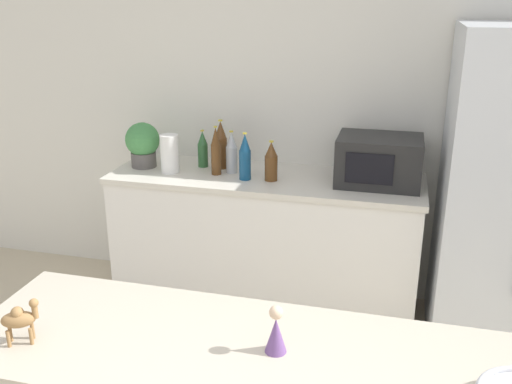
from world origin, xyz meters
TOP-DOWN VIEW (x-y plane):
  - wall_back at (0.00, 2.73)m, footprint 8.00×0.06m
  - back_counter at (-0.45, 2.40)m, footprint 1.91×0.63m
  - potted_plant at (-1.25, 2.39)m, footprint 0.22×0.22m
  - paper_towel_roll at (-1.04, 2.32)m, footprint 0.11×0.11m
  - microwave at (0.22, 2.42)m, footprint 0.48×0.37m
  - back_bottle_0 at (-0.88, 2.49)m, footprint 0.06×0.06m
  - back_bottle_1 at (-0.67, 2.41)m, footprint 0.07×0.07m
  - back_bottle_2 at (-0.55, 2.30)m, footprint 0.07×0.07m
  - back_bottle_3 at (-0.75, 2.35)m, footprint 0.06×0.06m
  - back_bottle_4 at (-0.40, 2.32)m, footprint 0.08×0.08m
  - back_bottle_5 at (-0.76, 2.49)m, footprint 0.08×0.08m
  - camel_figurine at (-0.70, 0.39)m, footprint 0.11×0.09m
  - wise_man_figurine_blue at (0.03, 0.53)m, footprint 0.06×0.06m

SIDE VIEW (x-z plane):
  - back_counter at x=-0.45m, z-range 0.00..0.88m
  - back_bottle_0 at x=-0.88m, z-range 0.88..1.12m
  - back_bottle_4 at x=-0.40m, z-range 0.88..1.12m
  - paper_towel_roll at x=-1.04m, z-range 0.88..1.12m
  - back_bottle_1 at x=-0.67m, z-range 0.88..1.14m
  - back_bottle_2 at x=-0.55m, z-range 0.88..1.16m
  - microwave at x=0.22m, z-range 0.88..1.16m
  - back_bottle_3 at x=-0.75m, z-range 0.87..1.18m
  - back_bottle_5 at x=-0.76m, z-range 0.87..1.19m
  - potted_plant at x=-1.25m, z-range 0.89..1.18m
  - wise_man_figurine_blue at x=0.03m, z-range 0.96..1.11m
  - camel_figurine at x=-0.70m, z-range 0.98..1.12m
  - wall_back at x=0.00m, z-range 0.00..2.55m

